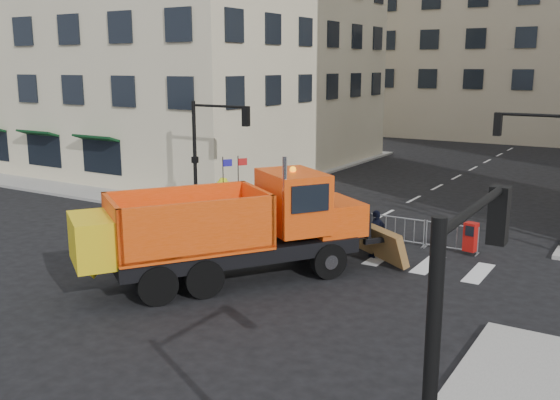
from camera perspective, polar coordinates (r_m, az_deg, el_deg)
The scene contains 11 objects.
ground at distance 20.33m, azimuth -3.40°, elevation -8.04°, with size 120.00×120.00×0.00m, color black.
sidewalk_back at distance 27.38m, azimuth 6.83°, elevation -2.60°, with size 64.00×5.00×0.15m, color gray.
building_far at distance 68.66m, azimuth 23.16°, elevation 15.41°, with size 30.00×18.00×24.00m, color #B8A88D.
traffic_light_left at distance 30.21m, azimuth -7.79°, elevation 3.85°, with size 0.18×0.18×5.40m, color black.
crowd_barriers at distance 26.79m, azimuth 4.59°, elevation -1.83°, with size 12.60×0.60×1.10m, color #9EA0A5, non-canonical shape.
plow_truck at distance 20.52m, azimuth -4.84°, elevation -2.36°, with size 8.55×10.66×4.24m.
cop_a at distance 24.50m, azimuth 6.41°, elevation -2.13°, with size 0.73×0.48×1.99m, color black.
cop_b at distance 22.39m, azimuth 5.26°, elevation -3.98°, with size 0.79×0.61×1.62m, color black.
cop_c at distance 23.48m, azimuth 8.80°, elevation -3.07°, with size 1.06×0.44×1.80m, color black.
worker at distance 29.67m, azimuth -5.20°, elevation 0.43°, with size 1.09×0.63×1.69m, color yellow.
newspaper_box at distance 24.62m, azimuth 17.04°, elevation -3.24°, with size 0.45×0.40×1.10m, color #A8100C.
Camera 1 is at (10.99, -15.60, 7.03)m, focal length 40.00 mm.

